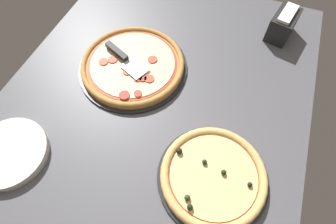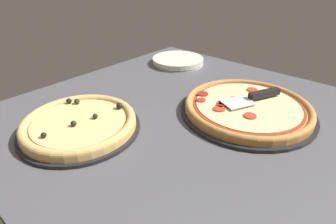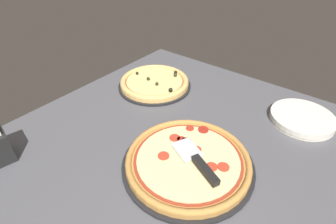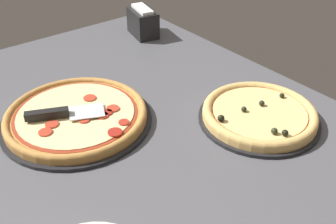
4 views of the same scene
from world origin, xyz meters
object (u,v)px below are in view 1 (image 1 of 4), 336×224
at_px(plate_stack, 10,153).
at_px(pizza_front, 133,64).
at_px(napkin_holder, 283,24).
at_px(serving_spatula, 121,55).
at_px(pizza_back, 213,176).

bearing_deg(plate_stack, pizza_front, 154.81).
bearing_deg(napkin_holder, serving_spatula, -55.83).
bearing_deg(serving_spatula, pizza_front, 78.81).
relative_size(pizza_back, napkin_holder, 2.03).
xyz_separation_m(pizza_back, serving_spatula, (-0.31, -0.44, 0.02)).
bearing_deg(pizza_back, serving_spatula, -125.14).
height_order(pizza_front, pizza_back, pizza_back).
distance_m(pizza_front, napkin_holder, 0.62).
bearing_deg(pizza_back, napkin_holder, 172.13).
bearing_deg(serving_spatula, plate_stack, -19.36).
distance_m(serving_spatula, plate_stack, 0.49).
height_order(pizza_back, napkin_holder, napkin_holder).
bearing_deg(pizza_front, napkin_holder, 127.55).
bearing_deg(pizza_front, serving_spatula, -101.19).
bearing_deg(pizza_back, pizza_front, -127.52).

